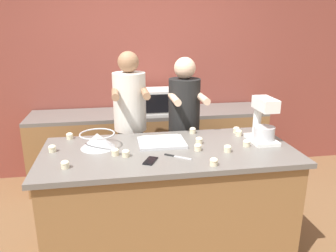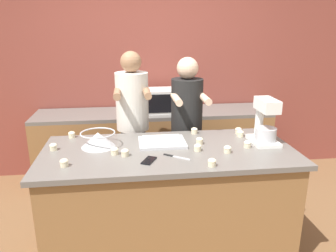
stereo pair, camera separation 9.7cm
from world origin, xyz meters
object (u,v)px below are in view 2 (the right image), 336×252
cupcake_0 (53,147)px  cupcake_8 (194,131)px  microwave_oven (161,100)px  cupcake_7 (198,147)px  stand_mixer (265,124)px  cupcake_12 (115,151)px  cupcake_5 (238,130)px  cupcake_10 (247,144)px  person_left (133,132)px  baking_tray (162,142)px  person_right (187,133)px  cupcake_4 (228,149)px  knife (175,157)px  cupcake_3 (200,141)px  cupcake_1 (240,133)px  cupcake_6 (212,162)px  cell_phone (149,160)px  cupcake_2 (125,152)px  cupcake_9 (64,163)px  mixing_bowl (98,139)px  cupcake_11 (72,135)px

cupcake_0 → cupcake_8: bearing=12.6°
microwave_oven → cupcake_7: bearing=-84.9°
stand_mixer → cupcake_12: stand_mixer is taller
cupcake_5 → cupcake_10: same height
person_left → baking_tray: size_ratio=4.31×
person_right → cupcake_5: 0.55m
cupcake_0 → cupcake_10: size_ratio=1.00×
cupcake_7 → cupcake_4: bearing=-16.7°
knife → cupcake_3: size_ratio=3.22×
person_left → microwave_oven: (0.36, 0.73, 0.14)m
cupcake_7 → cupcake_10: (0.41, 0.02, 0.00)m
cupcake_1 → cupcake_10: same height
person_right → stand_mixer: person_right is taller
person_left → cupcake_4: (0.71, -0.78, 0.08)m
person_right → stand_mixer: (0.54, -0.60, 0.25)m
cupcake_6 → cupcake_12: bearing=155.9°
stand_mixer → cupcake_5: bearing=116.0°
cupcake_3 → cupcake_0: bearing=179.7°
cell_phone → cupcake_10: cupcake_10 is taller
microwave_oven → cupcake_3: bearing=-82.1°
cupcake_2 → cupcake_9: bearing=-161.9°
microwave_oven → cupcake_12: 1.53m
mixing_bowl → cupcake_9: size_ratio=4.81×
stand_mixer → microwave_oven: size_ratio=0.84×
person_right → microwave_oven: (-0.17, 0.73, 0.17)m
cupcake_7 → cupcake_3: bearing=72.1°
cupcake_4 → cell_phone: bearing=-171.9°
microwave_oven → cupcake_6: bearing=-84.5°
cupcake_7 → cupcake_11: (-1.02, 0.45, 0.00)m
cupcake_0 → cupcake_10: same height
stand_mixer → cupcake_11: (-1.61, 0.33, -0.14)m
knife → cupcake_1: bearing=31.3°
cupcake_1 → cupcake_2: (-1.01, -0.32, 0.00)m
knife → cupcake_2: bearing=170.0°
cell_phone → cupcake_12: 0.30m
cell_phone → cupcake_11: 0.87m
person_left → cupcake_5: bearing=-19.9°
person_right → cupcake_10: person_right is taller
cupcake_0 → cupcake_7: bearing=-8.1°
cupcake_3 → mixing_bowl: bearing=177.2°
cupcake_3 → stand_mixer: bearing=-4.1°
cell_phone → cupcake_9: (-0.59, -0.02, 0.02)m
cupcake_11 → cupcake_12: bearing=-49.1°
knife → cupcake_7: (0.19, 0.10, 0.03)m
knife → cupcake_6: (0.23, -0.20, 0.03)m
person_right → cupcake_3: person_right is taller
cupcake_9 → cupcake_0: bearing=112.7°
cupcake_11 → cupcake_2: bearing=-46.4°
cupcake_2 → cupcake_12: same height
cell_phone → person_right: bearing=63.3°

